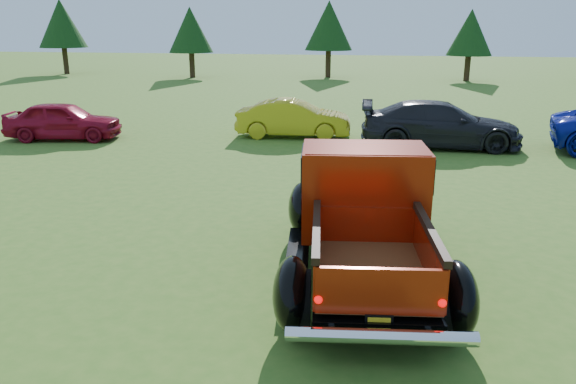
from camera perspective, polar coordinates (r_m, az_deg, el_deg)
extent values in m
plane|color=#39641C|center=(8.72, -1.21, -6.84)|extent=(120.00, 120.00, 0.00)
cylinder|color=#332114|center=(44.70, -21.66, 12.29)|extent=(0.36, 0.36, 1.87)
cone|color=black|center=(44.63, -22.02, 15.60)|extent=(3.33, 3.33, 3.33)
cylinder|color=#332114|center=(39.37, -9.72, 12.59)|extent=(0.36, 0.36, 1.66)
cone|color=black|center=(39.28, -9.89, 15.94)|extent=(2.94, 2.94, 2.94)
cylinder|color=#332114|center=(39.19, 4.10, 12.87)|extent=(0.36, 0.36, 1.80)
cone|color=black|center=(39.10, 4.18, 16.53)|extent=(3.20, 3.20, 3.20)
cylinder|color=#332114|center=(38.16, 17.74, 11.88)|extent=(0.36, 0.36, 1.58)
cone|color=black|center=(38.07, 18.04, 15.17)|extent=(2.82, 2.82, 2.82)
cylinder|color=black|center=(6.60, 1.26, -11.22)|extent=(0.34, 0.81, 0.79)
cylinder|color=black|center=(6.76, 15.84, -11.19)|extent=(0.34, 0.81, 0.79)
cylinder|color=black|center=(9.49, 1.97, -2.31)|extent=(0.34, 0.81, 0.79)
cylinder|color=black|center=(9.60, 11.99, -2.45)|extent=(0.34, 0.81, 0.79)
cube|color=black|center=(8.07, 7.66, -5.59)|extent=(1.97, 4.76, 0.20)
cube|color=maroon|center=(9.47, 7.07, 0.39)|extent=(1.85, 1.68, 0.61)
cube|color=silver|center=(10.20, 6.82, 1.53)|extent=(1.57, 0.26, 0.49)
cube|color=maroon|center=(8.15, 7.69, 0.13)|extent=(1.88, 1.35, 1.28)
cube|color=black|center=(8.06, 7.79, 2.47)|extent=(1.91, 1.26, 0.49)
cube|color=maroon|center=(8.00, 7.86, 4.31)|extent=(1.79, 1.24, 0.08)
cube|color=brown|center=(6.88, 8.43, -8.17)|extent=(1.57, 2.12, 0.05)
cube|color=maroon|center=(6.75, 2.88, -6.14)|extent=(0.31, 1.95, 0.51)
cube|color=maroon|center=(6.87, 14.07, -6.22)|extent=(0.31, 1.95, 0.51)
cube|color=maroon|center=(7.69, 7.91, -3.37)|extent=(1.32, 0.22, 0.51)
cube|color=maroon|center=(5.89, 9.34, -9.92)|extent=(1.32, 0.23, 0.51)
cube|color=black|center=(6.64, 2.92, -3.72)|extent=(0.35, 1.96, 0.09)
cube|color=black|center=(6.76, 14.25, -3.84)|extent=(0.35, 1.96, 0.09)
ellipsoid|color=black|center=(6.55, 0.39, -10.29)|extent=(0.58, 1.09, 0.86)
ellipsoid|color=black|center=(6.73, 16.75, -10.28)|extent=(0.58, 1.09, 0.86)
ellipsoid|color=black|center=(9.46, 1.38, -1.62)|extent=(0.58, 1.09, 0.86)
ellipsoid|color=black|center=(9.58, 12.62, -1.79)|extent=(0.58, 1.09, 0.86)
cube|color=black|center=(8.05, 0.97, -6.40)|extent=(0.58, 2.09, 0.06)
cube|color=black|center=(8.20, 14.21, -6.51)|extent=(0.58, 2.09, 0.06)
cylinder|color=silver|center=(5.86, 9.41, -14.27)|extent=(1.92, 0.41, 0.16)
cube|color=black|center=(6.01, 9.23, -12.86)|extent=(0.29, 0.05, 0.15)
cube|color=gold|center=(6.00, 9.24, -12.91)|extent=(0.24, 0.04, 0.10)
sphere|color=#CC0505|center=(5.88, 3.10, -10.86)|extent=(0.09, 0.09, 0.09)
sphere|color=#CC0505|center=(6.01, 15.40, -10.82)|extent=(0.09, 0.09, 0.09)
imported|color=maroon|center=(19.00, -21.87, 6.76)|extent=(3.69, 2.03, 1.19)
imported|color=gold|center=(18.05, 0.57, 7.48)|extent=(3.71, 1.58, 1.19)
imported|color=black|center=(17.12, 15.23, 6.65)|extent=(4.69, 2.09, 1.34)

